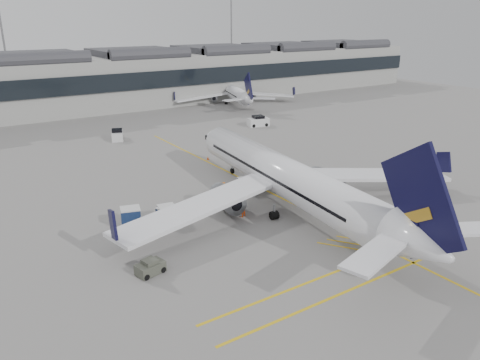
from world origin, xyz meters
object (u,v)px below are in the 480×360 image
airliner_main (287,178)px  ramp_agent_a (224,190)px  baggage_cart_a (245,184)px  belt_loader (260,184)px  pushback_tug (150,267)px  ramp_agent_b (242,209)px

airliner_main → ramp_agent_a: 7.70m
baggage_cart_a → ramp_agent_a: bearing=-168.3°
airliner_main → belt_loader: size_ratio=8.91×
pushback_tug → belt_loader: bearing=18.4°
belt_loader → ramp_agent_b: size_ratio=2.79×
belt_loader → ramp_agent_b: 8.71m
baggage_cart_a → pushback_tug: 19.96m
ramp_agent_b → pushback_tug: size_ratio=0.70×
ramp_agent_a → ramp_agent_b: (-1.32, -5.52, -0.06)m
baggage_cart_a → ramp_agent_b: (-4.34, -5.81, -0.06)m
ramp_agent_a → airliner_main: bearing=-102.3°
belt_loader → baggage_cart_a: (-2.11, -0.03, 0.35)m
ramp_agent_b → pushback_tug: 13.34m
baggage_cart_a → ramp_agent_b: size_ratio=1.02×
belt_loader → baggage_cart_a: size_ratio=2.72×
airliner_main → baggage_cart_a: size_ratio=24.25×
baggage_cart_a → pushback_tug: bearing=-139.9°
ramp_agent_b → pushback_tug: bearing=9.8°
pushback_tug → airliner_main: bearing=2.4°
belt_loader → pushback_tug: bearing=-154.9°
pushback_tug → ramp_agent_a: bearing=26.2°
airliner_main → ramp_agent_b: bearing=179.3°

